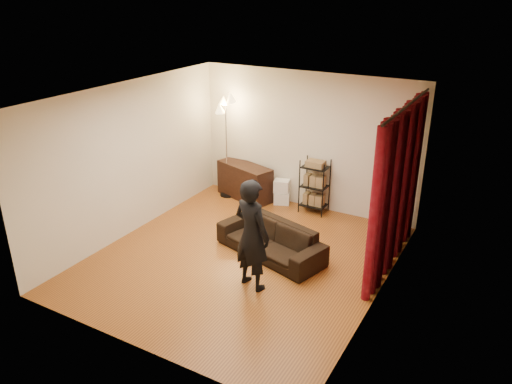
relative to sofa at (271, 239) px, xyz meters
The scene contains 14 objects.
floor 0.57m from the sofa, 133.69° to the right, with size 5.00×5.00×0.00m, color #97571D.
ceiling 2.47m from the sofa, 133.69° to the right, with size 5.00×5.00×0.00m, color white.
wall_back 2.42m from the sofa, 99.10° to the left, with size 5.00×5.00×0.00m, color beige.
wall_front 3.07m from the sofa, 96.84° to the right, with size 5.00×5.00×0.00m, color beige.
wall_left 2.83m from the sofa, behind, with size 5.00×5.00×0.00m, color beige.
wall_right 2.22m from the sofa, 10.66° to the right, with size 5.00×5.00×0.00m, color beige.
curtain_rod 3.03m from the sofa, 22.97° to the left, with size 0.04×0.04×2.65m, color black.
curtain 2.19m from the sofa, 23.20° to the left, with size 0.22×2.65×2.55m, color maroon, non-canonical shape.
sofa is the anchor object (origin of this frame).
person 1.13m from the sofa, 78.51° to the right, with size 0.62×0.41×1.70m, color black.
media_cabinet 2.46m from the sofa, 130.55° to the left, with size 1.25×0.47×0.73m, color black.
storage_boxes 2.10m from the sofa, 111.73° to the left, with size 0.31×0.25×0.52m, color silver, non-canonical shape.
wire_shelf 1.94m from the sofa, 91.46° to the left, with size 0.49×0.35×1.09m, color black, non-canonical shape.
floor_lamp 2.77m from the sofa, 138.00° to the left, with size 0.38×0.38×2.12m, color silver, non-canonical shape.
Camera 1 is at (3.72, -6.12, 4.18)m, focal length 35.00 mm.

